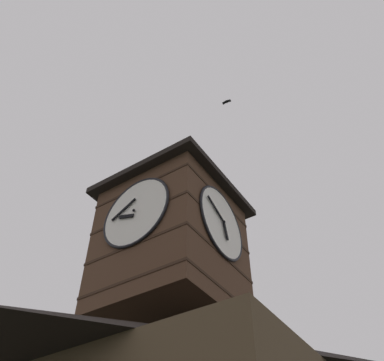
# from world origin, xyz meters

# --- Properties ---
(clock_tower) EXTENTS (4.85, 4.85, 7.98)m
(clock_tower) POSITION_xyz_m (-0.04, -2.10, 11.08)
(clock_tower) COLOR #4C3323
(clock_tower) RESTS_ON building_main
(flying_bird_high) EXTENTS (0.21, 0.52, 0.11)m
(flying_bird_high) POSITION_xyz_m (-2.57, -0.60, 21.32)
(flying_bird_high) COLOR black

